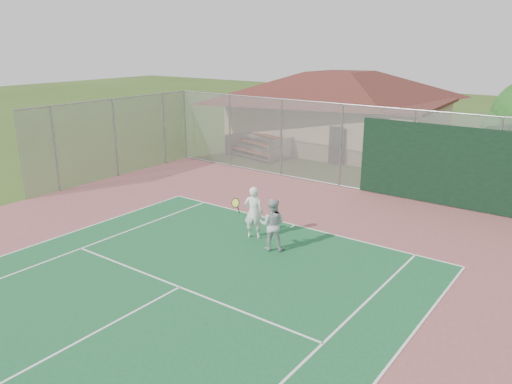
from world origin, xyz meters
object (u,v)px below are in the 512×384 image
Objects in this scene: bleachers at (258,146)px; player_white_front at (253,213)px; clubhouse at (339,102)px; player_grey_back at (272,225)px.

bleachers is 1.96× the size of player_white_front.
player_grey_back is (5.31, -14.35, -1.83)m from clubhouse.
clubhouse is 7.40× the size of player_white_front.
player_grey_back reaches higher than bleachers.
player_grey_back is at bearing -73.23° from clubhouse.
clubhouse is at bearing -95.47° from player_grey_back.
clubhouse is 5.51m from bleachers.
bleachers is at bearing -77.80° from player_grey_back.
player_white_front reaches higher than player_grey_back.
clubhouse reaches higher than player_grey_back.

